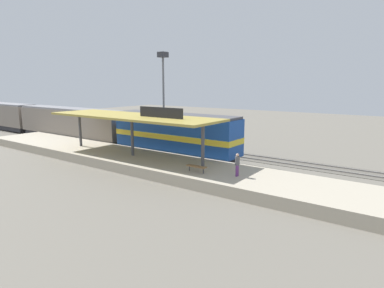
# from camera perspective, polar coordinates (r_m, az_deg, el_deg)

# --- Properties ---
(ground_plane) EXTENTS (120.00, 120.00, 0.00)m
(ground_plane) POSITION_cam_1_polar(r_m,az_deg,el_deg) (36.31, -2.82, -1.52)
(ground_plane) COLOR #666056
(track_near) EXTENTS (3.20, 110.00, 0.16)m
(track_near) POSITION_cam_1_polar(r_m,az_deg,el_deg) (34.80, -4.87, -2.03)
(track_near) COLOR #565249
(track_near) RESTS_ON ground
(track_far) EXTENTS (3.20, 110.00, 0.16)m
(track_far) POSITION_cam_1_polar(r_m,az_deg,el_deg) (38.33, -0.41, -0.82)
(track_far) COLOR #565249
(track_far) RESTS_ON ground
(platform) EXTENTS (6.00, 44.00, 0.90)m
(platform) POSITION_cam_1_polar(r_m,az_deg,el_deg) (31.45, -10.33, -2.75)
(platform) COLOR #A89E89
(platform) RESTS_ON ground
(station_canopy) EXTENTS (5.20, 18.00, 4.70)m
(station_canopy) POSITION_cam_1_polar(r_m,az_deg,el_deg) (30.71, -10.47, 4.66)
(station_canopy) COLOR #47474C
(station_canopy) RESTS_ON platform
(platform_bench) EXTENTS (0.44, 1.70, 0.50)m
(platform_bench) POSITION_cam_1_polar(r_m,az_deg,el_deg) (24.90, 0.76, -3.99)
(platform_bench) COLOR #333338
(platform_bench) RESTS_ON platform
(locomotive) EXTENTS (2.93, 14.43, 4.44)m
(locomotive) POSITION_cam_1_polar(r_m,az_deg,el_deg) (33.46, -3.08, 1.63)
(locomotive) COLOR #28282D
(locomotive) RESTS_ON track_near
(passenger_carriage_front) EXTENTS (2.90, 20.00, 4.24)m
(passenger_carriage_front) POSITION_cam_1_polar(r_m,az_deg,el_deg) (46.79, -20.58, 3.41)
(passenger_carriage_front) COLOR #28282D
(passenger_carriage_front) RESTS_ON track_near
(freight_car) EXTENTS (2.80, 12.00, 3.54)m
(freight_car) POSITION_cam_1_polar(r_m,az_deg,el_deg) (44.35, -10.61, 3.10)
(freight_car) COLOR #28282D
(freight_car) RESTS_ON track_far
(light_mast) EXTENTS (1.10, 1.10, 11.70)m
(light_mast) POSITION_cam_1_polar(r_m,az_deg,el_deg) (44.25, -5.09, 11.57)
(light_mast) COLOR slate
(light_mast) RESTS_ON ground
(person_waiting) EXTENTS (0.34, 0.34, 1.71)m
(person_waiting) POSITION_cam_1_polar(r_m,az_deg,el_deg) (23.95, 7.98, -3.42)
(person_waiting) COLOR #663375
(person_waiting) RESTS_ON platform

